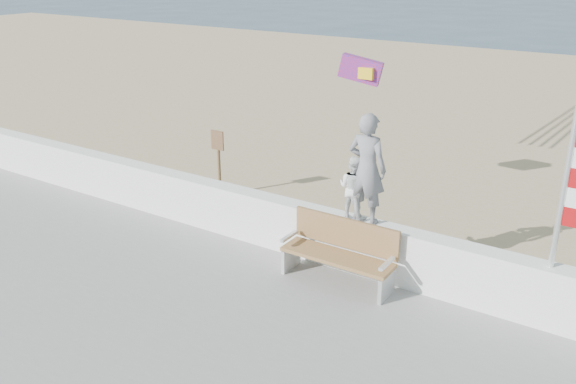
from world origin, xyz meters
name	(u,v)px	position (x,y,z in m)	size (l,w,h in m)	color
ground	(212,309)	(0.00, 0.00, 0.00)	(220.00, 220.00, 0.00)	#293E52
sand	(429,154)	(0.00, 9.00, 0.04)	(90.00, 40.00, 0.08)	tan
seawall	(285,225)	(0.00, 2.00, 0.63)	(30.00, 0.35, 0.90)	white
adult	(367,168)	(1.51, 2.00, 1.95)	(0.64, 0.42, 1.74)	slate
child	(353,187)	(1.29, 2.00, 1.59)	(0.50, 0.39, 1.03)	white
bench	(340,251)	(1.34, 1.55, 0.69)	(1.80, 0.57, 1.00)	#987042
parafoil_kite	(362,70)	(-0.17, 5.09, 2.83)	(0.94, 0.47, 0.63)	red
sign	(218,157)	(-2.72, 3.56, 0.94)	(0.32, 0.07, 1.46)	olive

